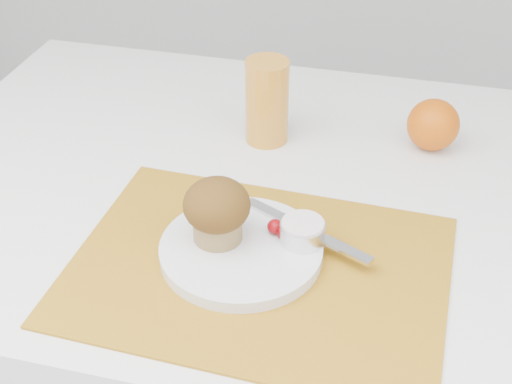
% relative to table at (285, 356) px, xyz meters
% --- Properties ---
extents(table, '(1.20, 0.80, 0.75)m').
position_rel_table_xyz_m(table, '(0.00, 0.00, 0.00)').
color(table, white).
rests_on(table, ground).
extents(placemat, '(0.49, 0.37, 0.00)m').
position_rel_table_xyz_m(placemat, '(-0.00, -0.19, 0.38)').
color(placemat, '#A97217').
rests_on(placemat, table).
extents(plate, '(0.26, 0.26, 0.02)m').
position_rel_table_xyz_m(plate, '(-0.03, -0.17, 0.39)').
color(plate, white).
rests_on(plate, placemat).
extents(ramekin, '(0.06, 0.06, 0.03)m').
position_rel_table_xyz_m(ramekin, '(0.04, -0.14, 0.41)').
color(ramekin, silver).
rests_on(ramekin, plate).
extents(cream, '(0.06, 0.06, 0.01)m').
position_rel_table_xyz_m(cream, '(0.04, -0.14, 0.42)').
color(cream, silver).
rests_on(cream, ramekin).
extents(raspberry_near, '(0.02, 0.02, 0.02)m').
position_rel_table_xyz_m(raspberry_near, '(0.01, -0.14, 0.41)').
color(raspberry_near, '#5C0205').
rests_on(raspberry_near, plate).
extents(raspberry_far, '(0.02, 0.02, 0.02)m').
position_rel_table_xyz_m(raspberry_far, '(0.02, -0.15, 0.41)').
color(raspberry_far, '#570206').
rests_on(raspberry_far, plate).
extents(butter_knife, '(0.19, 0.10, 0.01)m').
position_rel_table_xyz_m(butter_knife, '(0.05, -0.13, 0.40)').
color(butter_knife, silver).
rests_on(butter_knife, plate).
extents(orange, '(0.08, 0.08, 0.08)m').
position_rel_table_xyz_m(orange, '(0.20, 0.16, 0.42)').
color(orange, '#D15807').
rests_on(orange, table).
extents(juice_glass, '(0.09, 0.09, 0.14)m').
position_rel_table_xyz_m(juice_glass, '(-0.07, 0.12, 0.44)').
color(juice_glass, orange).
rests_on(juice_glass, table).
extents(muffin, '(0.09, 0.09, 0.09)m').
position_rel_table_xyz_m(muffin, '(-0.06, -0.17, 0.44)').
color(muffin, '#997D4A').
rests_on(muffin, plate).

